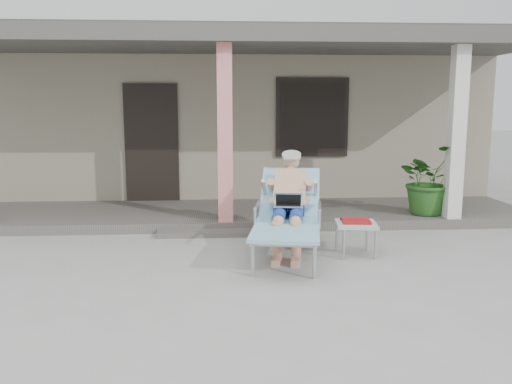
{
  "coord_description": "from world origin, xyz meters",
  "views": [
    {
      "loc": [
        -0.07,
        -5.85,
        1.93
      ],
      "look_at": [
        0.36,
        0.6,
        0.85
      ],
      "focal_mm": 38.0,
      "sensor_mm": 36.0,
      "label": 1
    }
  ],
  "objects": [
    {
      "name": "porch_deck",
      "position": [
        0.0,
        3.0,
        0.07
      ],
      "size": [
        10.0,
        2.0,
        0.15
      ],
      "primitive_type": "cube",
      "color": "#605B56",
      "rests_on": "ground"
    },
    {
      "name": "porch_step",
      "position": [
        0.0,
        1.85,
        0.04
      ],
      "size": [
        2.0,
        0.3,
        0.07
      ],
      "primitive_type": "cube",
      "color": "#605B56",
      "rests_on": "ground"
    },
    {
      "name": "house",
      "position": [
        0.0,
        6.5,
        1.67
      ],
      "size": [
        10.4,
        5.4,
        3.3
      ],
      "color": "gray",
      "rests_on": "ground"
    },
    {
      "name": "ground",
      "position": [
        0.0,
        0.0,
        0.0
      ],
      "size": [
        60.0,
        60.0,
        0.0
      ],
      "primitive_type": "plane",
      "color": "#9E9E99",
      "rests_on": "ground"
    },
    {
      "name": "potted_palm",
      "position": [
        3.24,
        2.48,
        0.71
      ],
      "size": [
        1.21,
        1.11,
        1.12
      ],
      "primitive_type": "imported",
      "rotation": [
        0.0,
        0.0,
        0.27
      ],
      "color": "#26591E",
      "rests_on": "porch_deck"
    },
    {
      "name": "porch_overhang",
      "position": [
        0.0,
        2.95,
        2.79
      ],
      "size": [
        10.0,
        2.3,
        2.85
      ],
      "color": "silver",
      "rests_on": "porch_deck"
    },
    {
      "name": "side_table",
      "position": [
        1.64,
        0.73,
        0.38
      ],
      "size": [
        0.56,
        0.56,
        0.45
      ],
      "rotation": [
        0.0,
        0.0,
        -0.11
      ],
      "color": "#B7B7B2",
      "rests_on": "ground"
    },
    {
      "name": "lounger",
      "position": [
        0.79,
        0.89,
        0.84
      ],
      "size": [
        1.12,
        2.15,
        1.36
      ],
      "rotation": [
        0.0,
        0.0,
        -0.17
      ],
      "color": "#B7B7BC",
      "rests_on": "ground"
    }
  ]
}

